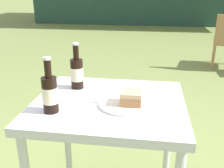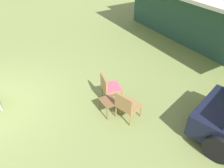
% 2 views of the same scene
% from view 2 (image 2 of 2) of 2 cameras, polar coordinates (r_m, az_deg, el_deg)
% --- Properties ---
extents(wicker_chair_cushioned, '(0.66, 0.63, 0.87)m').
position_cam_2_polar(wicker_chair_cushioned, '(6.44, -0.61, -0.69)').
color(wicker_chair_cushioned, '#9E7547').
rests_on(wicker_chair_cushioned, ground_plane).
extents(wicker_chair_plain, '(0.69, 0.67, 0.87)m').
position_cam_2_polar(wicker_chair_plain, '(5.81, 3.90, -5.44)').
color(wicker_chair_plain, '#9E7547').
rests_on(wicker_chair_plain, ground_plane).
extents(garden_side_table, '(0.50, 0.41, 0.43)m').
position_cam_2_polar(garden_side_table, '(6.07, -0.88, -4.79)').
color(garden_side_table, brown).
rests_on(garden_side_table, ground_plane).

